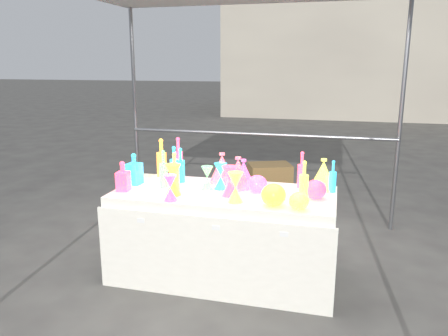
% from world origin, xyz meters
% --- Properties ---
extents(ground, '(80.00, 80.00, 0.00)m').
position_xyz_m(ground, '(0.00, 0.00, 0.00)').
color(ground, slate).
rests_on(ground, ground).
extents(display_table, '(1.84, 0.83, 0.75)m').
position_xyz_m(display_table, '(0.00, -0.01, 0.37)').
color(display_table, white).
rests_on(display_table, ground).
extents(background_building, '(14.00, 6.00, 6.00)m').
position_xyz_m(background_building, '(4.00, 14.00, 3.00)').
color(background_building, beige).
rests_on(background_building, ground).
extents(cardboard_box_closed, '(0.68, 0.60, 0.41)m').
position_xyz_m(cardboard_box_closed, '(-0.01, 2.54, 0.21)').
color(cardboard_box_closed, olive).
rests_on(cardboard_box_closed, ground).
extents(cardboard_box_flat, '(0.83, 0.70, 0.06)m').
position_xyz_m(cardboard_box_flat, '(0.12, 1.84, 0.03)').
color(cardboard_box_flat, olive).
rests_on(cardboard_box_flat, ground).
extents(bottle_0, '(0.09, 0.09, 0.36)m').
position_xyz_m(bottle_0, '(-0.69, 0.35, 0.93)').
color(bottle_0, red).
rests_on(bottle_0, display_table).
extents(bottle_1, '(0.08, 0.08, 0.32)m').
position_xyz_m(bottle_1, '(-0.50, 0.18, 0.91)').
color(bottle_1, green).
rests_on(bottle_1, display_table).
extents(bottle_2, '(0.11, 0.11, 0.37)m').
position_xyz_m(bottle_2, '(-0.52, 0.35, 0.94)').
color(bottle_2, '#FF581A').
rests_on(bottle_2, display_table).
extents(bottle_4, '(0.10, 0.10, 0.32)m').
position_xyz_m(bottle_4, '(-0.41, -0.04, 0.91)').
color(bottle_4, '#125972').
rests_on(bottle_4, display_table).
extents(bottle_5, '(0.08, 0.08, 0.32)m').
position_xyz_m(bottle_5, '(-0.53, 0.01, 0.91)').
color(bottle_5, '#BA259F').
rests_on(bottle_5, display_table).
extents(bottle_7, '(0.08, 0.08, 0.31)m').
position_xyz_m(bottle_7, '(-0.45, 0.20, 0.90)').
color(bottle_7, green).
rests_on(bottle_7, display_table).
extents(decanter_1, '(0.11, 0.11, 0.25)m').
position_xyz_m(decanter_1, '(-0.81, -0.18, 0.87)').
color(decanter_1, '#FF581A').
rests_on(decanter_1, display_table).
extents(decanter_2, '(0.13, 0.13, 0.27)m').
position_xyz_m(decanter_2, '(-0.81, 0.03, 0.89)').
color(decanter_2, green).
rests_on(decanter_2, display_table).
extents(hourglass_0, '(0.15, 0.15, 0.24)m').
position_xyz_m(hourglass_0, '(0.07, -0.10, 0.87)').
color(hourglass_0, '#FF581A').
rests_on(hourglass_0, display_table).
extents(hourglass_1, '(0.12, 0.12, 0.20)m').
position_xyz_m(hourglass_1, '(-0.34, -0.34, 0.85)').
color(hourglass_1, blue).
rests_on(hourglass_1, display_table).
extents(hourglass_2, '(0.14, 0.14, 0.23)m').
position_xyz_m(hourglass_2, '(0.15, -0.25, 0.87)').
color(hourglass_2, '#125972').
rests_on(hourglass_2, display_table).
extents(hourglass_3, '(0.11, 0.11, 0.20)m').
position_xyz_m(hourglass_3, '(-0.15, 0.03, 0.85)').
color(hourglass_3, '#BA259F').
rests_on(hourglass_3, display_table).
extents(hourglass_4, '(0.16, 0.16, 0.25)m').
position_xyz_m(hourglass_4, '(-0.37, -0.19, 0.88)').
color(hourglass_4, red).
rests_on(hourglass_4, display_table).
extents(hourglass_5, '(0.12, 0.12, 0.22)m').
position_xyz_m(hourglass_5, '(-0.05, 0.07, 0.86)').
color(hourglass_5, green).
rests_on(hourglass_5, display_table).
extents(globe_0, '(0.19, 0.19, 0.15)m').
position_xyz_m(globe_0, '(0.44, -0.26, 0.82)').
color(globe_0, red).
rests_on(globe_0, display_table).
extents(globe_1, '(0.17, 0.17, 0.12)m').
position_xyz_m(globe_1, '(0.64, -0.30, 0.81)').
color(globe_1, '#125972').
rests_on(globe_1, display_table).
extents(globe_2, '(0.20, 0.20, 0.13)m').
position_xyz_m(globe_2, '(0.74, -0.00, 0.82)').
color(globe_2, '#FF581A').
rests_on(globe_2, display_table).
extents(globe_3, '(0.19, 0.19, 0.13)m').
position_xyz_m(globe_3, '(0.27, 0.05, 0.81)').
color(globe_3, blue).
rests_on(globe_3, display_table).
extents(lampshade_0, '(0.29, 0.29, 0.27)m').
position_xyz_m(lampshade_0, '(-0.09, 0.28, 0.88)').
color(lampshade_0, gold).
rests_on(lampshade_0, display_table).
extents(lampshade_1, '(0.25, 0.25, 0.27)m').
position_xyz_m(lampshade_1, '(0.09, 0.13, 0.88)').
color(lampshade_1, gold).
rests_on(lampshade_1, display_table).
extents(lampshade_2, '(0.24, 0.24, 0.23)m').
position_xyz_m(lampshade_2, '(0.12, 0.22, 0.87)').
color(lampshade_2, blue).
rests_on(lampshade_2, display_table).
extents(lampshade_3, '(0.29, 0.29, 0.26)m').
position_xyz_m(lampshade_3, '(0.78, 0.28, 0.88)').
color(lampshade_3, '#125972').
rests_on(lampshade_3, display_table).
extents(bottle_8, '(0.07, 0.07, 0.27)m').
position_xyz_m(bottle_8, '(0.86, 0.21, 0.88)').
color(bottle_8, green).
rests_on(bottle_8, display_table).
extents(bottle_9, '(0.07, 0.07, 0.31)m').
position_xyz_m(bottle_9, '(0.60, 0.28, 0.91)').
color(bottle_9, '#FF581A').
rests_on(bottle_9, display_table).
extents(bottle_11, '(0.07, 0.07, 0.31)m').
position_xyz_m(bottle_11, '(0.65, -0.05, 0.90)').
color(bottle_11, '#125972').
rests_on(bottle_11, display_table).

